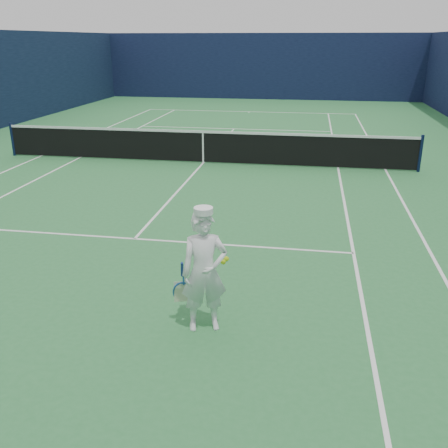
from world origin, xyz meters
TOP-DOWN VIEW (x-y plane):
  - ground at (0.00, 0.00)m, footprint 80.00×80.00m
  - court_markings at (0.00, 0.00)m, footprint 11.03×23.83m
  - windscreen_fence at (0.00, 0.00)m, footprint 20.12×36.12m
  - tennis_net at (0.00, 0.00)m, footprint 12.88×0.09m
  - tennis_player at (1.98, -9.24)m, footprint 0.83×0.55m

SIDE VIEW (x-z plane):
  - ground at x=0.00m, z-range 0.00..0.00m
  - court_markings at x=0.00m, z-range 0.00..0.01m
  - tennis_net at x=0.00m, z-range 0.02..1.09m
  - tennis_player at x=1.98m, z-range -0.02..1.67m
  - windscreen_fence at x=0.00m, z-range 0.00..4.00m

